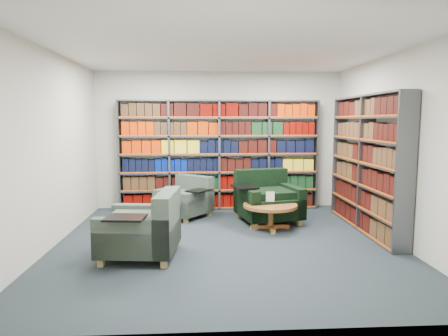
{
  "coord_description": "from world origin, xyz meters",
  "views": [
    {
      "loc": [
        -0.36,
        -5.74,
        1.81
      ],
      "look_at": [
        0.0,
        0.6,
        1.05
      ],
      "focal_mm": 32.0,
      "sensor_mm": 36.0,
      "label": 1
    }
  ],
  "objects": [
    {
      "name": "room_shell",
      "position": [
        0.0,
        0.0,
        1.4
      ],
      "size": [
        5.02,
        5.02,
        2.82
      ],
      "color": "black",
      "rests_on": "ground"
    },
    {
      "name": "bookshelf_back",
      "position": [
        0.0,
        2.34,
        1.1
      ],
      "size": [
        4.0,
        0.28,
        2.2
      ],
      "color": "#47494F",
      "rests_on": "ground"
    },
    {
      "name": "bookshelf_right",
      "position": [
        2.34,
        0.6,
        1.1
      ],
      "size": [
        0.28,
        2.5,
        2.2
      ],
      "color": "#47494F",
      "rests_on": "ground"
    },
    {
      "name": "chair_teal_left",
      "position": [
        -0.65,
        1.73,
        0.3
      ],
      "size": [
        1.16,
        1.16,
        0.75
      ],
      "color": "#071E34",
      "rests_on": "ground"
    },
    {
      "name": "chair_teal_front",
      "position": [
        -1.09,
        -0.53,
        0.35
      ],
      "size": [
        1.05,
        1.18,
        0.88
      ],
      "color": "#071E34",
      "rests_on": "ground"
    },
    {
      "name": "chair_green_right",
      "position": [
        0.81,
        1.31,
        0.37
      ],
      "size": [
        1.29,
        1.2,
        0.91
      ],
      "color": "black",
      "rests_on": "ground"
    },
    {
      "name": "coffee_table",
      "position": [
        0.78,
        0.73,
        0.34
      ],
      "size": [
        0.9,
        0.9,
        0.63
      ],
      "color": "brown",
      "rests_on": "ground"
    }
  ]
}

